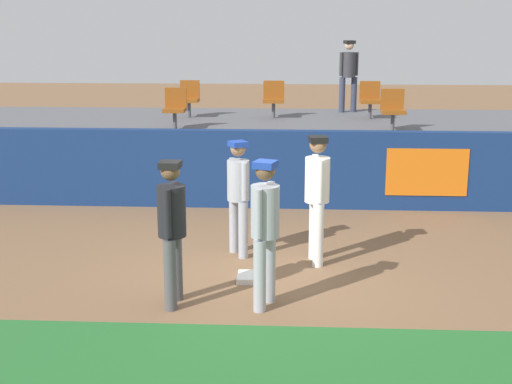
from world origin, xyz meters
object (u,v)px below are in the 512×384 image
at_px(seat_front_right, 393,107).
at_px(seat_back_left, 189,97).
at_px(player_fielder_home, 317,191).
at_px(seat_back_right, 370,98).
at_px(spectator_hooded, 349,71).
at_px(first_base, 252,277).
at_px(seat_back_center, 274,97).
at_px(player_runner_visitor, 238,190).
at_px(player_umpire, 172,223).
at_px(player_coach_visitor, 265,224).
at_px(seat_front_left, 175,106).

relative_size(seat_front_right, seat_back_left, 1.00).
bearing_deg(player_fielder_home, seat_back_right, 159.77).
xyz_separation_m(seat_back_right, spectator_hooded, (-0.42, 1.11, 0.53)).
bearing_deg(spectator_hooded, first_base, 59.51).
bearing_deg(seat_front_right, seat_back_center, 143.96).
bearing_deg(player_runner_visitor, seat_back_right, 126.12).
bearing_deg(player_umpire, player_coach_visitor, 94.26).
bearing_deg(spectator_hooded, player_fielder_home, 64.86).
relative_size(seat_back_right, spectator_hooded, 0.49).
height_order(first_base, seat_back_left, seat_back_left).
bearing_deg(seat_back_right, player_umpire, -111.87).
bearing_deg(seat_front_left, player_runner_visitor, -68.85).
bearing_deg(seat_back_center, player_fielder_home, -82.60).
height_order(player_fielder_home, player_runner_visitor, player_fielder_home).
relative_size(first_base, seat_back_center, 0.48).
relative_size(player_fielder_home, player_runner_visitor, 1.07).
height_order(player_fielder_home, seat_back_center, seat_back_center).
height_order(first_base, seat_back_right, seat_back_right).
distance_m(first_base, seat_back_right, 7.65).
bearing_deg(first_base, seat_back_left, 104.82).
height_order(player_runner_visitor, spectator_hooded, spectator_hooded).
distance_m(player_coach_visitor, seat_front_right, 6.64).
height_order(player_coach_visitor, seat_front_right, seat_front_right).
bearing_deg(seat_front_right, seat_back_left, 157.88).
distance_m(first_base, player_runner_visitor, 1.46).
bearing_deg(seat_front_right, first_base, -115.70).
height_order(player_umpire, seat_front_right, seat_front_right).
distance_m(player_fielder_home, player_coach_visitor, 1.81).
relative_size(player_runner_visitor, player_umpire, 0.95).
bearing_deg(player_coach_visitor, first_base, -147.94).
bearing_deg(seat_back_center, spectator_hooded, 31.88).
bearing_deg(seat_back_left, first_base, -75.18).
bearing_deg(seat_front_left, seat_back_center, 42.21).
relative_size(seat_front_right, spectator_hooded, 0.49).
height_order(seat_back_right, seat_back_left, same).
distance_m(first_base, seat_front_right, 6.12).
xyz_separation_m(player_runner_visitor, player_coach_visitor, (0.47, -1.93, 0.06)).
height_order(player_runner_visitor, player_umpire, player_umpire).
distance_m(seat_back_right, spectator_hooded, 1.30).
xyz_separation_m(first_base, seat_back_center, (0.08, 7.10, 1.70)).
bearing_deg(seat_back_left, seat_back_center, 0.01).
bearing_deg(player_fielder_home, first_base, -56.40).
xyz_separation_m(player_umpire, seat_front_right, (3.48, 6.19, 0.68)).
xyz_separation_m(player_fielder_home, spectator_hooded, (0.96, 7.42, 1.18)).
bearing_deg(player_runner_visitor, seat_front_left, 170.10).
relative_size(player_fielder_home, player_umpire, 1.02).
bearing_deg(first_base, player_runner_visitor, 104.19).
relative_size(seat_front_left, seat_front_right, 1.00).
bearing_deg(seat_front_left, seat_back_left, 89.03).
bearing_deg(first_base, spectator_hooded, 77.24).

